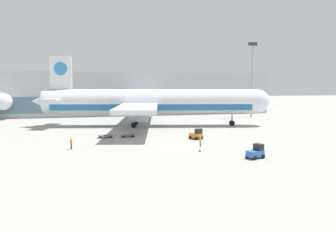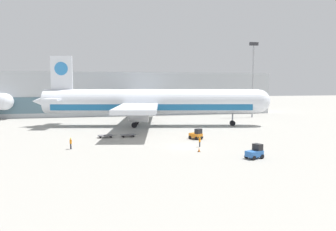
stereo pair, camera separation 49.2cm
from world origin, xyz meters
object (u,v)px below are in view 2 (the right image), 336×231
at_px(airplane_main, 149,102).
at_px(baggage_tug_mid, 196,135).
at_px(ground_crew_far, 200,141).
at_px(light_mast, 253,74).
at_px(baggage_tug_foreground, 255,152).
at_px(baggage_dolly_second, 128,135).
at_px(baggage_dolly_lead, 106,136).
at_px(ground_crew_near, 71,142).
at_px(traffic_cone_near, 199,150).

bearing_deg(airplane_main, baggage_tug_mid, -63.54).
bearing_deg(airplane_main, ground_crew_far, -70.69).
bearing_deg(airplane_main, light_mast, 33.13).
relative_size(baggage_tug_foreground, baggage_dolly_second, 0.74).
bearing_deg(baggage_dolly_lead, airplane_main, 47.95).
bearing_deg(ground_crew_near, ground_crew_far, 57.50).
xyz_separation_m(baggage_tug_foreground, baggage_dolly_second, (-15.43, 22.33, -0.49)).
relative_size(baggage_tug_foreground, traffic_cone_near, 3.89).
distance_m(baggage_tug_mid, ground_crew_near, 22.77).
height_order(baggage_tug_mid, ground_crew_far, baggage_tug_mid).
bearing_deg(ground_crew_near, baggage_tug_foreground, 39.15).
distance_m(baggage_tug_mid, baggage_dolly_second, 13.41).
xyz_separation_m(ground_crew_far, traffic_cone_near, (-1.32, -3.69, -0.64)).
height_order(airplane_main, ground_crew_near, airplane_main).
bearing_deg(light_mast, baggage_tug_foreground, -116.57).
xyz_separation_m(baggage_dolly_lead, traffic_cone_near, (13.49, -16.51, -0.04)).
bearing_deg(ground_crew_far, baggage_tug_mid, -159.70).
relative_size(baggage_tug_mid, traffic_cone_near, 3.96).
distance_m(light_mast, baggage_dolly_second, 51.97).
bearing_deg(baggage_tug_foreground, ground_crew_far, 96.69).
xyz_separation_m(baggage_dolly_second, ground_crew_near, (-10.02, -10.00, 0.69)).
bearing_deg(traffic_cone_near, ground_crew_far, 70.35).
relative_size(airplane_main, baggage_tug_foreground, 20.75).
distance_m(baggage_dolly_lead, ground_crew_far, 19.60).
height_order(airplane_main, baggage_tug_foreground, airplane_main).
distance_m(baggage_tug_mid, traffic_cone_near, 11.43).
distance_m(ground_crew_far, traffic_cone_near, 3.97).
height_order(baggage_dolly_lead, ground_crew_far, ground_crew_far).
distance_m(baggage_tug_mid, ground_crew_far, 7.52).
bearing_deg(baggage_dolly_second, ground_crew_far, -56.86).
bearing_deg(traffic_cone_near, baggage_dolly_second, 119.33).
bearing_deg(baggage_tug_foreground, traffic_cone_near, 116.02).
bearing_deg(baggage_dolly_lead, light_mast, 26.00).
bearing_deg(ground_crew_far, traffic_cone_near, 14.07).
bearing_deg(baggage_tug_mid, airplane_main, 163.45).
relative_size(light_mast, traffic_cone_near, 32.08).
xyz_separation_m(ground_crew_near, traffic_cone_near, (19.23, -6.39, -0.73)).
bearing_deg(traffic_cone_near, ground_crew_near, 161.62).
bearing_deg(traffic_cone_near, light_mast, 54.92).
relative_size(baggage_dolly_lead, ground_crew_far, 2.22).
relative_size(ground_crew_near, traffic_cone_near, 2.55).
xyz_separation_m(baggage_tug_foreground, baggage_dolly_lead, (-19.71, 22.45, -0.49)).
bearing_deg(traffic_cone_near, airplane_main, 94.39).
bearing_deg(ground_crew_near, baggage_dolly_lead, 125.45).
xyz_separation_m(airplane_main, baggage_tug_foreground, (8.67, -37.90, -4.96)).
xyz_separation_m(light_mast, baggage_tug_mid, (-28.86, -34.45, -12.37)).
distance_m(baggage_dolly_lead, traffic_cone_near, 21.33).
distance_m(baggage_dolly_second, ground_crew_far, 16.51).
height_order(baggage_tug_mid, baggage_dolly_second, baggage_tug_mid).
distance_m(airplane_main, ground_crew_far, 28.94).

